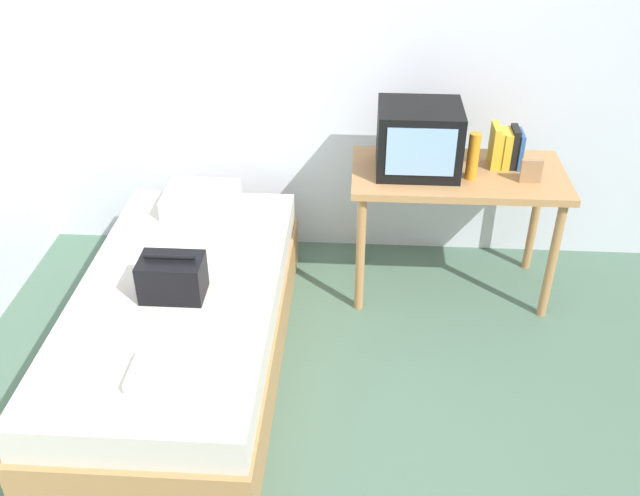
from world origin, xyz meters
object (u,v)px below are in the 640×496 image
Objects in this scene: magazine at (119,335)px; desk at (457,187)px; book_row at (506,147)px; pillow at (201,200)px; picture_frame at (531,171)px; remote_dark at (167,365)px; folded_towel at (164,373)px; bed at (182,324)px; water_bottle at (473,156)px; handbag at (172,277)px; remote_silver at (159,262)px; tv at (419,139)px.

desk is at bearing 35.46° from magazine.
book_row is at bearing 19.56° from desk.
pillow is (-1.45, 0.03, -0.14)m from desk.
picture_frame is (0.36, -0.11, 0.16)m from desk.
remote_dark is 0.56× the size of folded_towel.
picture_frame is 2.13m from folded_towel.
magazine is (-0.17, -0.38, 0.24)m from bed.
folded_towel reaches higher than bed.
book_row reaches higher than picture_frame.
desk is at bearing 122.49° from water_bottle.
picture_frame is (0.31, -0.03, -0.06)m from water_bottle.
book_row is at bearing 33.57° from magazine.
handbag reaches higher than magazine.
folded_towel is (0.24, -0.83, 0.01)m from remote_silver.
bed is 4.88× the size of pillow.
magazine is 0.37m from folded_towel.
book_row is 1.73m from pillow.
pillow is 0.84m from handbag.
pillow is at bearing 83.31° from magazine.
pillow is (-1.80, 0.14, -0.30)m from picture_frame.
handbag is (-1.18, -0.82, -0.38)m from tv.
tv is at bearing 52.09° from folded_towel.
tv is 3.42× the size of picture_frame.
handbag is (-1.46, -0.73, -0.33)m from water_bottle.
handbag is 2.08× the size of remote_silver.
book_row is at bearing 9.42° from tv.
folded_towel is at bearing -136.39° from water_bottle.
tv reaches higher than remote_dark.
desk is at bearing 46.43° from folded_towel.
tv is at bearing 50.60° from remote_dark.
desk is 1.91m from folded_towel.
desk reaches higher than handbag.
handbag is at bearing -151.54° from book_row.
handbag is at bearing -60.91° from remote_silver.
desk is 0.41m from picture_frame.
remote_dark reaches higher than bed.
book_row is 2.14m from remote_dark.
water_bottle is 1.98m from magazine.
tv is 0.49m from book_row.
remote_dark is at bearing -36.20° from magazine.
pillow is at bearing 92.58° from handbag.
water_bottle is 1.79× the size of remote_silver.
handbag is at bearing -145.16° from tv.
picture_frame is 0.89× the size of remote_silver.
remote_silver reaches higher than magazine.
book_row is (0.20, 0.17, -0.02)m from water_bottle.
water_bottle is (0.28, -0.09, -0.05)m from tv.
book_row is at bearing 28.46° from handbag.
handbag reaches higher than remote_silver.
remote_dark is (0.13, -1.34, -0.05)m from pillow.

